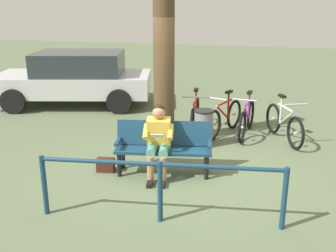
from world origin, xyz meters
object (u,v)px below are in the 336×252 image
Objects in this scene: person_reading at (158,138)px; bicycle_red at (195,116)px; handbag at (106,165)px; litter_bin at (204,128)px; bicycle_blue at (247,119)px; bicycle_black at (224,118)px; parked_car at (76,77)px; tree_trunk at (164,51)px; bicycle_silver at (284,124)px; bench at (164,144)px.

person_reading reaches higher than bicycle_red.
litter_bin reaches higher than handbag.
bicycle_blue is 0.48m from bicycle_black.
parked_car is at bearing -30.74° from litter_bin.
litter_bin is at bearing -117.15° from person_reading.
bicycle_blue is 1.13m from bicycle_red.
litter_bin is (-0.82, 0.01, -1.50)m from tree_trunk.
parked_car reaches higher than person_reading.
litter_bin is 0.90m from bicycle_black.
litter_bin is at bearing -89.19° from bicycle_silver.
bench reaches higher than handbag.
person_reading is at bearing -65.98° from bicycle_silver.
tree_trunk reaches higher than parked_car.
parked_car reaches higher than bench.
handbag is 3.82m from bicycle_silver.
bench is at bearing -67.59° from bicycle_silver.
bench is at bearing 105.10° from tree_trunk.
parked_car is (3.65, -1.50, 0.41)m from bicycle_red.
bicycle_red is at bearing -103.44° from person_reading.
litter_bin is at bearing -34.96° from bicycle_blue.
parked_car is at bearing -36.65° from tree_trunk.
bicycle_blue is (0.77, -0.15, 0.00)m from bicycle_silver.
bicycle_blue is 1.00× the size of bicycle_red.
bicycle_silver is at bearing 149.30° from parked_car.
bicycle_red is at bearing -68.50° from litter_bin.
handbag is at bearing -28.27° from bicycle_red.
person_reading is 5.29m from parked_car.
bench is 1.48m from litter_bin.
bicycle_red is (-0.09, -2.28, -0.15)m from bench.
bicycle_blue is at bearing -131.23° from litter_bin.
bench is at bearing -21.67° from bicycle_blue.
parked_car is (5.55, -1.63, 0.41)m from bicycle_silver.
bicycle_black is 4.58m from parked_car.
litter_bin is 0.47× the size of bicycle_black.
bicycle_red is at bearing -118.78° from tree_trunk.
bicycle_silver and bicycle_red have the same top height.
bicycle_blue is at bearing 148.48° from parked_car.
bench reaches higher than litter_bin.
person_reading is 3.10m from bicycle_silver.
bench is 2.23× the size of litter_bin.
bicycle_silver is at bearing 80.48° from bicycle_red.
bicycle_silver reaches higher than bench.
bicycle_black is (0.48, 0.05, 0.00)m from bicycle_blue.
tree_trunk is 2.38m from bicycle_blue.
litter_bin is 4.67m from parked_car.
tree_trunk is 4.11m from parked_car.
litter_bin is at bearing 134.93° from parked_car.
litter_bin is (-1.40, -1.66, 0.25)m from handbag.
tree_trunk reaches higher than litter_bin.
litter_bin is 0.94m from bicycle_red.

